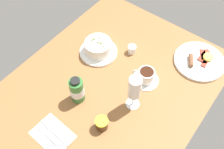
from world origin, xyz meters
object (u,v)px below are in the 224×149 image
breakfast_plate (200,61)px  sauce_bottle_green (77,90)px  cutlery_setting (53,135)px  wine_glass (134,89)px  jam_jar (102,124)px  creamer_jug (132,49)px  porridge_bowl (98,48)px  coffee_cup (146,76)px

breakfast_plate → sauce_bottle_green: bearing=-33.1°
cutlery_setting → wine_glass: wine_glass is taller
jam_jar → breakfast_plate: jam_jar is taller
creamer_jug → jam_jar: bearing=18.2°
sauce_bottle_green → porridge_bowl: bearing=-159.6°
porridge_bowl → creamer_jug: size_ratio=3.71×
coffee_cup → jam_jar: bearing=-2.6°
coffee_cup → jam_jar: (30.71, -1.38, -0.29)cm
sauce_bottle_green → breakfast_plate: size_ratio=0.57×
porridge_bowl → sauce_bottle_green: size_ratio=1.35×
porridge_bowl → jam_jar: (30.40, 26.69, -0.93)cm
wine_glass → breakfast_plate: (-39.57, 12.67, -11.52)cm
porridge_bowl → creamer_jug: porridge_bowl is taller
coffee_cup → creamer_jug: coffee_cup is taller
wine_glass → jam_jar: size_ratio=3.38×
cutlery_setting → jam_jar: 20.37cm
sauce_bottle_green → breakfast_plate: bearing=146.9°
jam_jar → porridge_bowl: bearing=-138.7°
wine_glass → sauce_bottle_green: wine_glass is taller
jam_jar → breakfast_plate: (-56.19, 16.63, -1.92)cm
porridge_bowl → breakfast_plate: 50.50cm
wine_glass → porridge_bowl: bearing=-114.2°
creamer_jug → wine_glass: size_ratio=0.27×
porridge_bowl → breakfast_plate: porridge_bowl is taller
cutlery_setting → creamer_jug: bearing=-179.7°
porridge_bowl → creamer_jug: (-10.74, 13.14, -1.63)cm
jam_jar → breakfast_plate: bearing=163.5°
porridge_bowl → sauce_bottle_green: 27.83cm
coffee_cup → breakfast_plate: coffee_cup is taller
coffee_cup → breakfast_plate: size_ratio=0.51×
wine_glass → jam_jar: wine_glass is taller
breakfast_plate → creamer_jug: bearing=-63.5°
breakfast_plate → cutlery_setting: bearing=-22.7°
coffee_cup → creamer_jug: (-10.44, -14.94, -1.00)cm
coffee_cup → wine_glass: size_ratio=0.66×
breakfast_plate → coffee_cup: bearing=-30.9°
breakfast_plate → jam_jar: bearing=-16.5°
coffee_cup → wine_glass: bearing=10.4°
coffee_cup → breakfast_plate: bearing=149.1°
jam_jar → breakfast_plate: size_ratio=0.23×
wine_glass → breakfast_plate: 43.12cm
wine_glass → jam_jar: (16.62, -3.97, -9.60)cm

